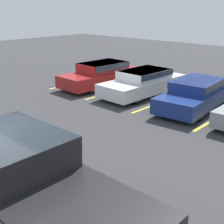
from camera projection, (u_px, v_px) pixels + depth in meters
stall_stripe_a at (85, 81)px, 17.63m from camera, size 0.12×4.86×0.01m
stall_stripe_b at (121, 90)px, 15.86m from camera, size 0.12×4.86×0.01m
stall_stripe_c at (166, 100)px, 14.09m from camera, size 0.12×4.86×0.01m
stall_stripe_d at (224, 114)px, 12.31m from camera, size 0.12×4.86×0.01m
pickup_truck at (20, 183)px, 5.92m from camera, size 6.09×2.07×1.78m
parked_sedan_a at (102, 74)px, 16.40m from camera, size 1.91×4.74×1.25m
parked_sedan_b at (144, 82)px, 14.80m from camera, size 1.87×4.67×1.19m
parked_sedan_c at (196, 93)px, 12.85m from camera, size 2.13×4.56×1.20m
wheel_stop_curb at (202, 86)px, 16.23m from camera, size 2.00×0.20×0.14m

